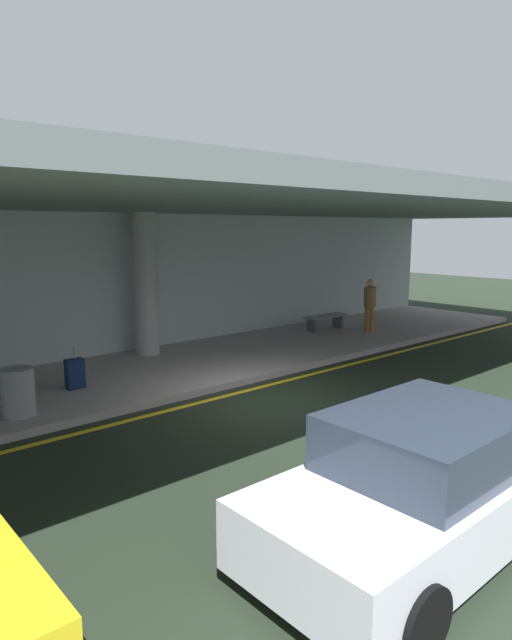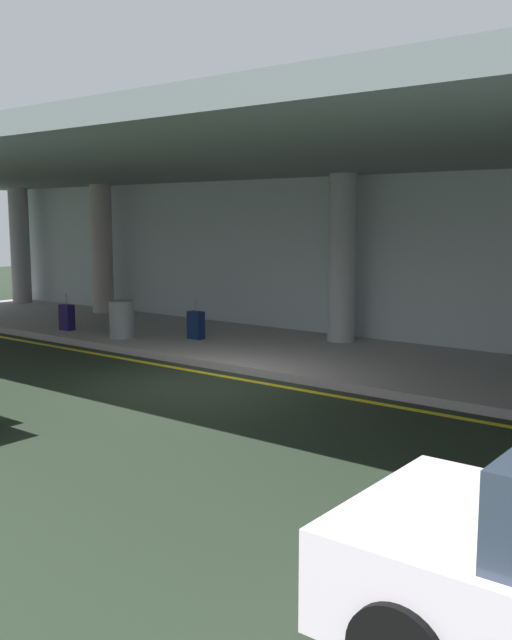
{
  "view_description": "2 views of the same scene",
  "coord_description": "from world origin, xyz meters",
  "px_view_note": "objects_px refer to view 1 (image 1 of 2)",
  "views": [
    {
      "loc": [
        -7.04,
        -7.86,
        3.4
      ],
      "look_at": [
        1.54,
        1.96,
        1.2
      ],
      "focal_mm": 30.6,
      "sensor_mm": 36.0,
      "label": 1
    },
    {
      "loc": [
        8.11,
        -8.97,
        2.84
      ],
      "look_at": [
        -0.01,
        1.46,
        0.96
      ],
      "focal_mm": 40.08,
      "sensor_mm": 36.0,
      "label": 2
    }
  ],
  "objects_px": {
    "support_column_center": "(146,284)",
    "car_white_no2": "(423,484)",
    "traveler_with_luggage": "(370,302)",
    "bench_metal": "(325,319)",
    "suitcase_upright_secondary": "(75,374)",
    "trash_bin_steel": "(18,392)"
  },
  "relations": [
    {
      "from": "suitcase_upright_secondary",
      "to": "traveler_with_luggage",
      "type": "bearing_deg",
      "value": -26.4
    },
    {
      "from": "trash_bin_steel",
      "to": "support_column_center",
      "type": "bearing_deg",
      "value": 33.37
    },
    {
      "from": "traveler_with_luggage",
      "to": "suitcase_upright_secondary",
      "type": "xyz_separation_m",
      "value": [
        -9.54,
        0.16,
        -0.65
      ]
    },
    {
      "from": "support_column_center",
      "to": "suitcase_upright_secondary",
      "type": "bearing_deg",
      "value": -146.75
    },
    {
      "from": "support_column_center",
      "to": "traveler_with_luggage",
      "type": "height_order",
      "value": "support_column_center"
    },
    {
      "from": "traveler_with_luggage",
      "to": "bench_metal",
      "type": "height_order",
      "value": "traveler_with_luggage"
    },
    {
      "from": "traveler_with_luggage",
      "to": "trash_bin_steel",
      "type": "xyz_separation_m",
      "value": [
        -10.95,
        -0.78,
        -0.54
      ]
    },
    {
      "from": "traveler_with_luggage",
      "to": "bench_metal",
      "type": "xyz_separation_m",
      "value": [
        -0.76,
        1.16,
        -0.61
      ]
    },
    {
      "from": "traveler_with_luggage",
      "to": "trash_bin_steel",
      "type": "height_order",
      "value": "traveler_with_luggage"
    },
    {
      "from": "support_column_center",
      "to": "traveler_with_luggage",
      "type": "xyz_separation_m",
      "value": [
        6.82,
        -1.94,
        -0.86
      ]
    },
    {
      "from": "bench_metal",
      "to": "support_column_center",
      "type": "bearing_deg",
      "value": 172.64
    },
    {
      "from": "car_white_no2",
      "to": "trash_bin_steel",
      "type": "bearing_deg",
      "value": 110.85
    },
    {
      "from": "support_column_center",
      "to": "trash_bin_steel",
      "type": "bearing_deg",
      "value": -146.63
    },
    {
      "from": "support_column_center",
      "to": "car_white_no2",
      "type": "distance_m",
      "value": 9.77
    },
    {
      "from": "support_column_center",
      "to": "traveler_with_luggage",
      "type": "relative_size",
      "value": 2.17
    },
    {
      "from": "car_white_no2",
      "to": "bench_metal",
      "type": "xyz_separation_m",
      "value": [
        8.18,
        8.67,
        -0.21
      ]
    },
    {
      "from": "traveler_with_luggage",
      "to": "bench_metal",
      "type": "bearing_deg",
      "value": -69.6
    },
    {
      "from": "traveler_with_luggage",
      "to": "trash_bin_steel",
      "type": "distance_m",
      "value": 11.0
    },
    {
      "from": "car_white_no2",
      "to": "traveler_with_luggage",
      "type": "bearing_deg",
      "value": 44.28
    },
    {
      "from": "support_column_center",
      "to": "bench_metal",
      "type": "distance_m",
      "value": 6.28
    },
    {
      "from": "suitcase_upright_secondary",
      "to": "support_column_center",
      "type": "bearing_deg",
      "value": 7.81
    },
    {
      "from": "suitcase_upright_secondary",
      "to": "trash_bin_steel",
      "type": "relative_size",
      "value": 1.06
    }
  ]
}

